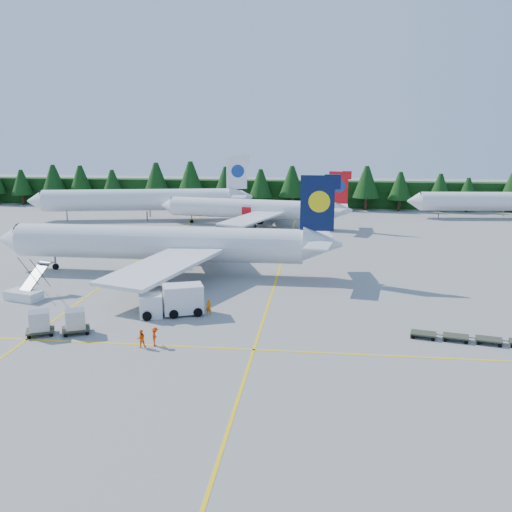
# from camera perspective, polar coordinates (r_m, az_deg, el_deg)

# --- Properties ---
(ground) EXTENTS (320.00, 320.00, 0.00)m
(ground) POSITION_cam_1_polar(r_m,az_deg,el_deg) (54.64, -5.75, -6.69)
(ground) COLOR gray
(ground) RESTS_ON ground
(taxi_stripe_a) EXTENTS (0.25, 120.00, 0.01)m
(taxi_stripe_a) POSITION_cam_1_polar(r_m,az_deg,el_deg) (76.89, -12.76, -1.18)
(taxi_stripe_a) COLOR yellow
(taxi_stripe_a) RESTS_ON ground
(taxi_stripe_b) EXTENTS (0.25, 120.00, 0.01)m
(taxi_stripe_b) POSITION_cam_1_polar(r_m,az_deg,el_deg) (72.76, 2.27, -1.66)
(taxi_stripe_b) COLOR yellow
(taxi_stripe_b) RESTS_ON ground
(taxi_stripe_cross) EXTENTS (80.00, 0.25, 0.01)m
(taxi_stripe_cross) POSITION_cam_1_polar(r_m,az_deg,el_deg) (49.18, -7.26, -8.98)
(taxi_stripe_cross) COLOR yellow
(taxi_stripe_cross) RESTS_ON ground
(treeline_hedge) EXTENTS (220.00, 4.00, 6.00)m
(treeline_hedge) POSITION_cam_1_polar(r_m,az_deg,el_deg) (133.60, 1.82, 6.29)
(treeline_hedge) COLOR black
(treeline_hedge) RESTS_ON ground
(airliner_navy) EXTENTS (43.22, 35.59, 12.57)m
(airliner_navy) POSITION_cam_1_polar(r_m,az_deg,el_deg) (73.03, -10.31, 1.23)
(airliner_navy) COLOR silver
(airliner_navy) RESTS_ON ground
(airliner_red) EXTENTS (35.83, 29.28, 10.46)m
(airliner_red) POSITION_cam_1_polar(r_m,az_deg,el_deg) (106.85, -1.01, 4.72)
(airliner_red) COLOR silver
(airliner_red) RESTS_ON ground
(airliner_far_left) EXTENTS (42.94, 11.98, 12.61)m
(airliner_far_left) POSITION_cam_1_polar(r_m,az_deg,el_deg) (116.87, -12.40, 5.53)
(airliner_far_left) COLOR silver
(airliner_far_left) RESTS_ON ground
(airliner_far_right) EXTENTS (38.05, 7.30, 11.07)m
(airliner_far_right) POSITION_cam_1_polar(r_m,az_deg,el_deg) (125.69, 22.77, 5.10)
(airliner_far_right) COLOR silver
(airliner_far_right) RESTS_ON ground
(airstairs) EXTENTS (4.23, 5.75, 3.45)m
(airstairs) POSITION_cam_1_polar(r_m,az_deg,el_deg) (66.27, -22.06, -3.40)
(airstairs) COLOR silver
(airstairs) RESTS_ON ground
(service_truck) EXTENTS (6.58, 4.29, 2.99)m
(service_truck) POSITION_cam_1_polar(r_m,az_deg,el_deg) (56.79, -8.45, -4.43)
(service_truck) COLOR silver
(service_truck) RESTS_ON ground
(dolly_train) EXTENTS (10.42, 3.01, 0.13)m
(dolly_train) POSITION_cam_1_polar(r_m,az_deg,el_deg) (53.04, 20.82, -7.64)
(dolly_train) COLOR #363A2A
(dolly_train) RESTS_ON ground
(uld_pair) EXTENTS (5.93, 3.47, 1.84)m
(uld_pair) POSITION_cam_1_polar(r_m,az_deg,el_deg) (54.15, -19.23, -6.16)
(uld_pair) COLOR #363A2A
(uld_pair) RESTS_ON ground
(crew_a) EXTENTS (0.64, 0.49, 1.57)m
(crew_a) POSITION_cam_1_polar(r_m,az_deg,el_deg) (56.55, -4.74, -5.15)
(crew_a) COLOR orange
(crew_a) RESTS_ON ground
(crew_b) EXTENTS (0.94, 0.87, 1.56)m
(crew_b) POSITION_cam_1_polar(r_m,az_deg,el_deg) (49.37, -11.43, -8.09)
(crew_b) COLOR #FF5A05
(crew_b) RESTS_ON ground
(crew_c) EXTENTS (0.58, 0.76, 1.66)m
(crew_c) POSITION_cam_1_polar(r_m,az_deg,el_deg) (49.43, -10.08, -7.94)
(crew_c) COLOR #EA3A04
(crew_c) RESTS_ON ground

